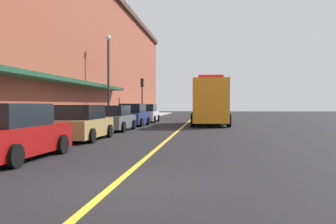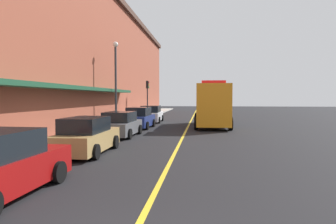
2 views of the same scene
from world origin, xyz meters
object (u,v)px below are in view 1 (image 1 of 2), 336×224
object	(u,v)px
street_lamp_left	(108,69)
parking_meter_1	(78,115)
parked_car_3	(133,115)
parked_car_2	(114,119)
parked_car_1	(82,123)
parked_car_4	(146,114)
traffic_light_near	(142,90)
parking_meter_0	(108,113)
parked_car_0	(11,133)
utility_truck	(210,103)

from	to	relation	value
street_lamp_left	parking_meter_1	bearing A→B (deg)	-85.82
parked_car_3	parking_meter_1	bearing A→B (deg)	171.29
parked_car_2	parked_car_1	bearing A→B (deg)	-177.51
parked_car_4	traffic_light_near	xyz separation A→B (m)	(-1.38, 5.42, 2.37)
parked_car_1	parking_meter_0	size ratio (longest dim) A/B	3.32
traffic_light_near	parked_car_2	bearing A→B (deg)	-85.52
parked_car_1	parking_meter_1	xyz separation A→B (m)	(-1.46, 3.40, 0.30)
parking_meter_1	traffic_light_near	bearing A→B (deg)	89.82
parked_car_1	parking_meter_0	xyz separation A→B (m)	(-1.46, 9.30, 0.30)
parked_car_3	parked_car_0	bearing A→B (deg)	-178.08
parking_meter_0	street_lamp_left	size ratio (longest dim) A/B	0.19
parked_car_4	street_lamp_left	bearing A→B (deg)	158.26
utility_truck	street_lamp_left	xyz separation A→B (m)	(-7.94, -1.59, 2.60)
parked_car_3	parked_car_4	size ratio (longest dim) A/B	0.88
traffic_light_near	parked_car_1	bearing A→B (deg)	-86.45
parking_meter_0	parking_meter_1	world-z (taller)	same
parked_car_2	street_lamp_left	distance (m)	7.04
utility_truck	traffic_light_near	bearing A→B (deg)	-142.99
parked_car_2	utility_truck	size ratio (longest dim) A/B	0.52
parked_car_2	traffic_light_near	size ratio (longest dim) A/B	0.99
parked_car_0	parked_car_3	distance (m)	17.19
parked_car_4	parking_meter_0	xyz separation A→B (m)	(-1.44, -7.80, 0.27)
parked_car_4	traffic_light_near	size ratio (longest dim) A/B	1.10
parked_car_1	traffic_light_near	bearing A→B (deg)	3.47
parked_car_2	parked_car_3	world-z (taller)	parked_car_3
parked_car_4	parked_car_0	bearing A→B (deg)	178.61
parking_meter_0	traffic_light_near	world-z (taller)	traffic_light_near
parked_car_2	parked_car_0	bearing A→B (deg)	-178.10
parked_car_1	parked_car_2	size ratio (longest dim) A/B	1.04
parked_car_0	parking_meter_1	size ratio (longest dim) A/B	3.42
parked_car_0	parked_car_2	size ratio (longest dim) A/B	1.07
parked_car_1	utility_truck	bearing A→B (deg)	-24.10
parked_car_3	parking_meter_0	size ratio (longest dim) A/B	3.13
parked_car_2	parking_meter_0	size ratio (longest dim) A/B	3.20
parking_meter_0	traffic_light_near	bearing A→B (deg)	89.73
parked_car_1	parking_meter_0	distance (m)	9.42
utility_truck	traffic_light_near	xyz separation A→B (m)	(-7.28, 9.32, 1.36)
parked_car_0	parked_car_3	size ratio (longest dim) A/B	1.09
parked_car_3	utility_truck	world-z (taller)	utility_truck
parked_car_1	parked_car_3	distance (m)	11.17
parked_car_0	parked_car_2	world-z (taller)	parked_car_0
parked_car_0	parked_car_1	size ratio (longest dim) A/B	1.03
parking_meter_0	parked_car_1	bearing A→B (deg)	-81.09
parked_car_0	parked_car_1	bearing A→B (deg)	1.72
street_lamp_left	traffic_light_near	size ratio (longest dim) A/B	1.61
parked_car_4	traffic_light_near	distance (m)	6.07
parked_car_2	utility_truck	world-z (taller)	utility_truck
parking_meter_1	street_lamp_left	bearing A→B (deg)	94.18
parked_car_0	parked_car_1	xyz separation A→B (m)	(0.02, 6.02, -0.02)
parked_car_2	utility_truck	distance (m)	9.48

